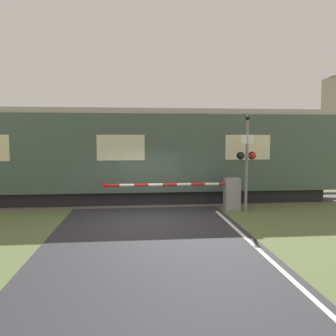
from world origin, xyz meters
TOP-DOWN VIEW (x-y plane):
  - ground_plane at (0.00, 0.00)m, footprint 80.00×80.00m
  - track_bed at (0.00, 3.55)m, footprint 36.00×3.20m
  - train at (-1.03, 3.55)m, footprint 19.49×2.74m
  - crossing_barrier at (3.03, 1.28)m, footprint 5.42×0.44m
  - signal_post at (3.86, 0.92)m, footprint 0.76×0.26m

SIDE VIEW (x-z plane):
  - ground_plane at x=0.00m, z-range 0.00..0.00m
  - track_bed at x=0.00m, z-range -0.04..0.09m
  - crossing_barrier at x=3.03m, z-range 0.07..1.36m
  - train at x=-1.03m, z-range 0.05..4.17m
  - signal_post at x=3.86m, z-range 0.25..3.99m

